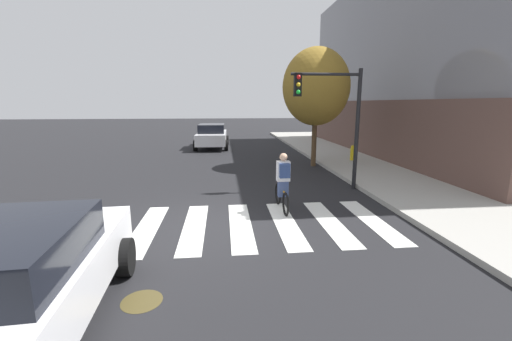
% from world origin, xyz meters
% --- Properties ---
extents(ground_plane, '(120.00, 120.00, 0.00)m').
position_xyz_m(ground_plane, '(0.00, 0.00, 0.00)').
color(ground_plane, black).
extents(crosswalk_stripes, '(8.67, 3.35, 0.01)m').
position_xyz_m(crosswalk_stripes, '(0.52, 0.00, 0.01)').
color(crosswalk_stripes, silver).
rests_on(crosswalk_stripes, ground).
extents(manhole_cover, '(0.64, 0.64, 0.01)m').
position_xyz_m(manhole_cover, '(-0.63, -3.07, 0.00)').
color(manhole_cover, '#473D1E').
rests_on(manhole_cover, ground).
extents(sedan_near, '(2.37, 4.70, 1.59)m').
position_xyz_m(sedan_near, '(-1.97, -3.77, 0.82)').
color(sedan_near, silver).
rests_on(sedan_near, ground).
extents(sedan_mid, '(2.35, 4.81, 1.64)m').
position_xyz_m(sedan_mid, '(-0.05, 14.88, 0.85)').
color(sedan_mid, silver).
rests_on(sedan_mid, ground).
extents(cyclist, '(0.37, 1.71, 1.69)m').
position_xyz_m(cyclist, '(2.36, 1.01, 0.84)').
color(cyclist, black).
rests_on(cyclist, ground).
extents(traffic_light_near, '(2.47, 0.28, 4.20)m').
position_xyz_m(traffic_light_near, '(4.55, 3.20, 2.86)').
color(traffic_light_near, black).
rests_on(traffic_light_near, ground).
extents(fire_hydrant, '(0.33, 0.22, 0.78)m').
position_xyz_m(fire_hydrant, '(7.35, 8.22, 0.53)').
color(fire_hydrant, gold).
rests_on(fire_hydrant, sidewalk).
extents(street_tree_near, '(3.16, 3.16, 5.63)m').
position_xyz_m(street_tree_near, '(5.13, 7.65, 3.80)').
color(street_tree_near, '#4C3823').
rests_on(street_tree_near, ground).
extents(corner_building, '(16.47, 20.43, 10.31)m').
position_xyz_m(corner_building, '(17.14, 10.71, 5.11)').
color(corner_building, brown).
rests_on(corner_building, ground).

